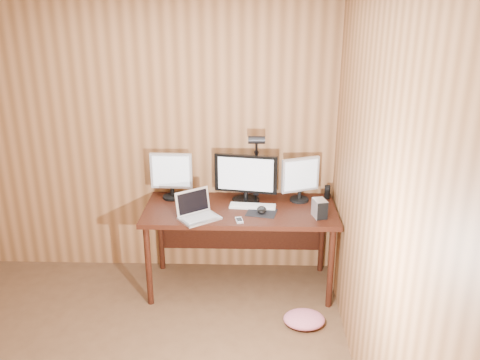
{
  "coord_description": "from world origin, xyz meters",
  "views": [
    {
      "loc": [
        1.04,
        -2.27,
        2.44
      ],
      "look_at": [
        0.93,
        1.58,
        1.02
      ],
      "focal_mm": 38.0,
      "sensor_mm": 36.0,
      "label": 1
    }
  ],
  "objects_px": {
    "speaker": "(327,192)",
    "mouse": "(262,210)",
    "desk": "(240,218)",
    "desk_lamp": "(256,156)",
    "laptop": "(197,211)",
    "monitor_left": "(171,174)",
    "phone": "(239,220)",
    "monitor_center": "(246,178)",
    "monitor_right": "(300,178)",
    "keyboard": "(253,206)",
    "hard_drive": "(320,208)"
  },
  "relations": [
    {
      "from": "monitor_right",
      "to": "desk_lamp",
      "type": "height_order",
      "value": "desk_lamp"
    },
    {
      "from": "monitor_right",
      "to": "mouse",
      "type": "height_order",
      "value": "monitor_right"
    },
    {
      "from": "monitor_center",
      "to": "monitor_right",
      "type": "bearing_deg",
      "value": 13.15
    },
    {
      "from": "desk_lamp",
      "to": "keyboard",
      "type": "bearing_deg",
      "value": -107.34
    },
    {
      "from": "keyboard",
      "to": "desk",
      "type": "bearing_deg",
      "value": 161.01
    },
    {
      "from": "monitor_center",
      "to": "keyboard",
      "type": "xyz_separation_m",
      "value": [
        0.06,
        -0.12,
        -0.21
      ]
    },
    {
      "from": "laptop",
      "to": "mouse",
      "type": "relative_size",
      "value": 3.18
    },
    {
      "from": "phone",
      "to": "laptop",
      "type": "bearing_deg",
      "value": 158.92
    },
    {
      "from": "mouse",
      "to": "hard_drive",
      "type": "bearing_deg",
      "value": -3.85
    },
    {
      "from": "desk",
      "to": "desk_lamp",
      "type": "bearing_deg",
      "value": 50.25
    },
    {
      "from": "monitor_left",
      "to": "phone",
      "type": "xyz_separation_m",
      "value": [
        0.6,
        -0.46,
        -0.21
      ]
    },
    {
      "from": "speaker",
      "to": "laptop",
      "type": "bearing_deg",
      "value": -158.45
    },
    {
      "from": "mouse",
      "to": "phone",
      "type": "bearing_deg",
      "value": -133.19
    },
    {
      "from": "desk",
      "to": "phone",
      "type": "relative_size",
      "value": 14.07
    },
    {
      "from": "keyboard",
      "to": "desk_lamp",
      "type": "relative_size",
      "value": 0.64
    },
    {
      "from": "keyboard",
      "to": "mouse",
      "type": "relative_size",
      "value": 3.31
    },
    {
      "from": "desk",
      "to": "monitor_left",
      "type": "distance_m",
      "value": 0.7
    },
    {
      "from": "laptop",
      "to": "speaker",
      "type": "bearing_deg",
      "value": -14.78
    },
    {
      "from": "keyboard",
      "to": "mouse",
      "type": "bearing_deg",
      "value": -52.24
    },
    {
      "from": "monitor_center",
      "to": "laptop",
      "type": "height_order",
      "value": "monitor_center"
    },
    {
      "from": "laptop",
      "to": "keyboard",
      "type": "height_order",
      "value": "laptop"
    },
    {
      "from": "desk_lamp",
      "to": "monitor_center",
      "type": "bearing_deg",
      "value": -145.88
    },
    {
      "from": "desk",
      "to": "speaker",
      "type": "xyz_separation_m",
      "value": [
        0.76,
        0.17,
        0.18
      ]
    },
    {
      "from": "desk",
      "to": "monitor_right",
      "type": "relative_size",
      "value": 4.12
    },
    {
      "from": "mouse",
      "to": "monitor_center",
      "type": "bearing_deg",
      "value": 124.21
    },
    {
      "from": "speaker",
      "to": "desk",
      "type": "bearing_deg",
      "value": -167.59
    },
    {
      "from": "mouse",
      "to": "monitor_right",
      "type": "bearing_deg",
      "value": 43.53
    },
    {
      "from": "mouse",
      "to": "speaker",
      "type": "bearing_deg",
      "value": 34.18
    },
    {
      "from": "monitor_center",
      "to": "speaker",
      "type": "bearing_deg",
      "value": 16.69
    },
    {
      "from": "monitor_left",
      "to": "hard_drive",
      "type": "bearing_deg",
      "value": -14.8
    },
    {
      "from": "desk",
      "to": "desk_lamp",
      "type": "distance_m",
      "value": 0.54
    },
    {
      "from": "laptop",
      "to": "desk_lamp",
      "type": "bearing_deg",
      "value": 5.56
    },
    {
      "from": "monitor_left",
      "to": "desk_lamp",
      "type": "xyz_separation_m",
      "value": [
        0.73,
        0.02,
        0.16
      ]
    },
    {
      "from": "speaker",
      "to": "mouse",
      "type": "bearing_deg",
      "value": -150.41
    },
    {
      "from": "speaker",
      "to": "phone",
      "type": "bearing_deg",
      "value": -147.03
    },
    {
      "from": "laptop",
      "to": "hard_drive",
      "type": "xyz_separation_m",
      "value": [
        0.98,
        0.04,
        0.02
      ]
    },
    {
      "from": "hard_drive",
      "to": "desk",
      "type": "bearing_deg",
      "value": 145.66
    },
    {
      "from": "monitor_right",
      "to": "phone",
      "type": "bearing_deg",
      "value": -161.91
    },
    {
      "from": "desk",
      "to": "speaker",
      "type": "distance_m",
      "value": 0.79
    },
    {
      "from": "keyboard",
      "to": "speaker",
      "type": "relative_size",
      "value": 3.31
    },
    {
      "from": "monitor_right",
      "to": "monitor_center",
      "type": "bearing_deg",
      "value": 161.73
    },
    {
      "from": "monitor_center",
      "to": "phone",
      "type": "relative_size",
      "value": 4.71
    },
    {
      "from": "monitor_center",
      "to": "laptop",
      "type": "relative_size",
      "value": 1.41
    },
    {
      "from": "monitor_center",
      "to": "desk_lamp",
      "type": "distance_m",
      "value": 0.2
    },
    {
      "from": "monitor_center",
      "to": "speaker",
      "type": "relative_size",
      "value": 4.48
    },
    {
      "from": "phone",
      "to": "speaker",
      "type": "distance_m",
      "value": 0.9
    },
    {
      "from": "keyboard",
      "to": "hard_drive",
      "type": "height_order",
      "value": "hard_drive"
    },
    {
      "from": "monitor_center",
      "to": "monitor_right",
      "type": "xyz_separation_m",
      "value": [
        0.46,
        0.03,
        -0.01
      ]
    },
    {
      "from": "monitor_left",
      "to": "speaker",
      "type": "xyz_separation_m",
      "value": [
        1.36,
        0.03,
        -0.16
      ]
    },
    {
      "from": "keyboard",
      "to": "monitor_center",
      "type": "bearing_deg",
      "value": 121.43
    }
  ]
}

